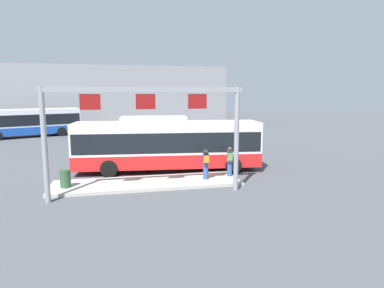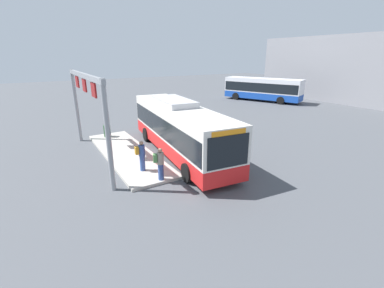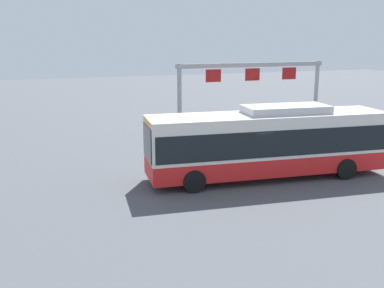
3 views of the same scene
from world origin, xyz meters
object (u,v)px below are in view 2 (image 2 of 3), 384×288
object	(u,v)px
bus_background_left	(263,88)
person_waiting_near	(141,155)
person_boarding	(160,163)
trash_bin	(107,131)
bus_main	(179,127)

from	to	relation	value
bus_background_left	person_waiting_near	bearing A→B (deg)	98.78
bus_background_left	person_boarding	bearing A→B (deg)	101.91
bus_background_left	trash_bin	bearing A→B (deg)	83.68
bus_background_left	person_waiting_near	size ratio (longest dim) A/B	6.38
bus_main	person_boarding	bearing A→B (deg)	-35.55
person_waiting_near	person_boarding	bearing A→B (deg)	-68.43
person_waiting_near	trash_bin	bearing A→B (deg)	97.52
person_boarding	person_waiting_near	distance (m)	1.58
bus_background_left	trash_bin	xyz separation A→B (m)	(6.76, -23.09, -1.17)
bus_background_left	person_boarding	world-z (taller)	bus_background_left
person_waiting_near	trash_bin	xyz separation A→B (m)	(-7.35, 0.00, -0.44)
person_boarding	bus_background_left	bearing A→B (deg)	52.51
person_boarding	person_waiting_near	bearing A→B (deg)	122.02
bus_main	person_boarding	world-z (taller)	bus_main
bus_main	person_waiting_near	xyz separation A→B (m)	(1.63, -3.17, -0.76)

